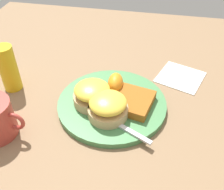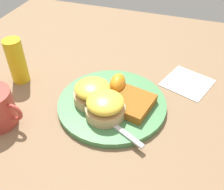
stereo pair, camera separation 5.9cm
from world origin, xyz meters
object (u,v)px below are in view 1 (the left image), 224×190
(sandwich_benedict_left, at_px, (92,94))
(sandwich_benedict_right, at_px, (106,107))
(fork, at_px, (107,118))
(orange_wedge, at_px, (113,83))
(hashbrown_patty, at_px, (131,101))
(condiment_bottle, at_px, (8,68))

(sandwich_benedict_left, relative_size, sandwich_benedict_right, 1.00)
(fork, bearing_deg, sandwich_benedict_left, 133.31)
(sandwich_benedict_left, bearing_deg, orange_wedge, 53.76)
(sandwich_benedict_right, relative_size, hashbrown_patty, 0.93)
(hashbrown_patty, xyz_separation_m, condiment_bottle, (-0.30, 0.02, 0.03))
(fork, bearing_deg, orange_wedge, 93.65)
(sandwich_benedict_left, distance_m, orange_wedge, 0.06)
(sandwich_benedict_right, height_order, hashbrown_patty, sandwich_benedict_right)
(hashbrown_patty, bearing_deg, sandwich_benedict_left, -174.35)
(hashbrown_patty, bearing_deg, sandwich_benedict_right, -137.41)
(fork, height_order, condiment_bottle, condiment_bottle)
(condiment_bottle, bearing_deg, hashbrown_patty, -4.10)
(sandwich_benedict_left, distance_m, hashbrown_patty, 0.09)
(sandwich_benedict_left, xyz_separation_m, condiment_bottle, (-0.22, 0.03, 0.02))
(sandwich_benedict_right, xyz_separation_m, condiment_bottle, (-0.25, 0.06, 0.02))
(orange_wedge, bearing_deg, sandwich_benedict_left, -126.24)
(orange_wedge, height_order, fork, orange_wedge)
(hashbrown_patty, distance_m, fork, 0.07)
(orange_wedge, xyz_separation_m, condiment_bottle, (-0.25, -0.02, 0.02))
(fork, relative_size, condiment_bottle, 1.54)
(sandwich_benedict_left, distance_m, fork, 0.07)
(sandwich_benedict_left, relative_size, hashbrown_patty, 0.93)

